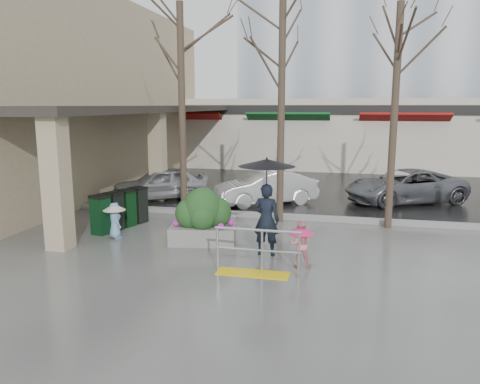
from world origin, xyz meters
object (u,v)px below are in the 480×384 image
at_px(car_a, 161,183).
at_px(news_boxes, 120,209).
at_px(tree_west, 181,59).
at_px(woman, 266,196).
at_px(tree_mideast, 397,62).
at_px(child_pink, 300,241).
at_px(child_blue, 115,216).
at_px(car_b, 266,188).
at_px(planter, 203,217).
at_px(tree_midwest, 282,51).
at_px(car_c, 405,186).
at_px(handrail, 256,258).

bearing_deg(car_a, news_boxes, -26.59).
bearing_deg(tree_west, woman, -45.54).
bearing_deg(tree_mideast, child_pink, -118.72).
height_order(child_pink, child_blue, child_pink).
xyz_separation_m(child_blue, car_a, (-0.87, 5.40, 0.01)).
relative_size(child_pink, car_b, 0.28).
distance_m(tree_west, child_pink, 7.40).
xyz_separation_m(planter, news_boxes, (-2.91, 0.99, -0.16)).
xyz_separation_m(tree_midwest, car_c, (4.20, 3.99, -4.60)).
relative_size(tree_mideast, planter, 3.52).
xyz_separation_m(planter, car_c, (5.84, 6.83, -0.09)).
bearing_deg(child_blue, tree_west, -68.11).
bearing_deg(tree_west, news_boxes, -126.32).
bearing_deg(tree_midwest, handrail, -88.09).
bearing_deg(woman, car_b, -78.10).
height_order(tree_mideast, car_b, tree_mideast).
distance_m(child_blue, car_a, 5.47).
bearing_deg(tree_west, tree_midwest, 0.00).
relative_size(news_boxes, car_a, 0.56).
relative_size(child_pink, child_blue, 1.06).
height_order(handrail, woman, woman).
bearing_deg(planter, child_blue, -179.00).
bearing_deg(planter, car_a, 122.53).
distance_m(child_pink, car_b, 6.89).
xyz_separation_m(tree_west, child_pink, (4.26, -4.09, -4.47)).
bearing_deg(car_b, tree_midwest, -13.49).
bearing_deg(car_c, child_pink, -47.35).
relative_size(woman, child_blue, 2.39).
height_order(tree_mideast, child_pink, tree_mideast).
bearing_deg(car_b, car_a, -123.24).
height_order(car_a, car_b, same).
bearing_deg(planter, tree_west, 118.70).
height_order(tree_mideast, woman, tree_mideast).
distance_m(tree_midwest, child_pink, 6.26).
bearing_deg(handrail, woman, 90.45).
height_order(handrail, car_c, car_c).
distance_m(planter, news_boxes, 3.08).
bearing_deg(news_boxes, woman, -1.42).
bearing_deg(child_blue, tree_midwest, -104.52).
bearing_deg(car_a, handrail, 2.28).
relative_size(tree_midwest, child_blue, 6.89).
xyz_separation_m(tree_mideast, car_b, (-4.20, 2.51, -4.23)).
bearing_deg(car_c, handrail, -50.79).
bearing_deg(woman, child_blue, -5.07).
bearing_deg(car_c, child_blue, -76.83).
xyz_separation_m(planter, car_a, (-3.42, 5.36, -0.09)).
xyz_separation_m(woman, child_pink, (0.91, -0.68, -0.86)).
distance_m(woman, planter, 2.03).
relative_size(news_boxes, car_c, 0.46).
height_order(tree_midwest, tree_mideast, tree_midwest).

